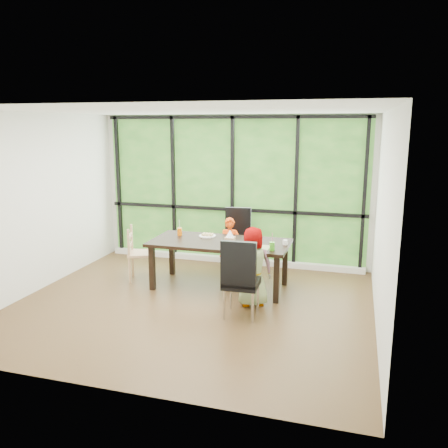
{
  "coord_description": "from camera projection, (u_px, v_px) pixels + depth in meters",
  "views": [
    {
      "loc": [
        2.16,
        -5.79,
        2.52
      ],
      "look_at": [
        0.27,
        0.71,
        1.05
      ],
      "focal_mm": 36.81,
      "sensor_mm": 36.0,
      "label": 1
    }
  ],
  "objects": [
    {
      "name": "window_sill",
      "position": [
        232.0,
        260.0,
        8.56
      ],
      "size": [
        4.8,
        0.12,
        0.1
      ],
      "primitive_type": "cube",
      "color": "silver",
      "rests_on": "ground"
    },
    {
      "name": "green_cup",
      "position": [
        272.0,
        246.0,
        6.57
      ],
      "size": [
        0.08,
        0.08,
        0.12
      ],
      "primitive_type": "cylinder",
      "color": "green",
      "rests_on": "dining_table"
    },
    {
      "name": "child_older",
      "position": [
        251.0,
        266.0,
        6.46
      ],
      "size": [
        0.65,
        0.55,
        1.13
      ],
      "primitive_type": "imported",
      "rotation": [
        0.0,
        0.0,
        3.55
      ],
      "color": "gray",
      "rests_on": "ground"
    },
    {
      "name": "back_wall",
      "position": [
        233.0,
        190.0,
        8.38
      ],
      "size": [
        5.0,
        0.0,
        5.0
      ],
      "primitive_type": "plane",
      "rotation": [
        1.57,
        0.0,
        0.0
      ],
      "color": "silver",
      "rests_on": "ground"
    },
    {
      "name": "placemat",
      "position": [
        256.0,
        247.0,
        6.76
      ],
      "size": [
        0.41,
        0.3,
        0.01
      ],
      "primitive_type": "cube",
      "color": "tan",
      "rests_on": "dining_table"
    },
    {
      "name": "foliage_backdrop",
      "position": [
        233.0,
        190.0,
        8.36
      ],
      "size": [
        4.8,
        0.02,
        2.65
      ],
      "primitive_type": "cube",
      "color": "#27511D",
      "rests_on": "back_wall"
    },
    {
      "name": "tissue_box",
      "position": [
        230.0,
        241.0,
        6.89
      ],
      "size": [
        0.14,
        0.14,
        0.12
      ],
      "primitive_type": "cube",
      "color": "tan",
      "rests_on": "dining_table"
    },
    {
      "name": "white_mug",
      "position": [
        285.0,
        242.0,
        6.89
      ],
      "size": [
        0.07,
        0.07,
        0.07
      ],
      "primitive_type": "cylinder",
      "color": "white",
      "rests_on": "dining_table"
    },
    {
      "name": "plate_near",
      "position": [
        250.0,
        247.0,
        6.73
      ],
      "size": [
        0.21,
        0.21,
        0.01
      ],
      "primitive_type": "cylinder",
      "color": "white",
      "rests_on": "dining_table"
    },
    {
      "name": "ground",
      "position": [
        192.0,
        305.0,
        6.56
      ],
      "size": [
        5.0,
        5.0,
        0.0
      ],
      "primitive_type": "plane",
      "color": "black",
      "rests_on": "ground"
    },
    {
      "name": "chair_interior_leather",
      "position": [
        241.0,
        277.0,
        6.07
      ],
      "size": [
        0.47,
        0.47,
        1.08
      ],
      "primitive_type": "cube",
      "rotation": [
        0.0,
        0.0,
        3.17
      ],
      "color": "black",
      "rests_on": "ground"
    },
    {
      "name": "crepe_rolls_far",
      "position": [
        207.0,
        234.0,
        7.41
      ],
      "size": [
        0.2,
        0.12,
        0.04
      ],
      "primitive_type": null,
      "color": "tan",
      "rests_on": "plate_far"
    },
    {
      "name": "plate_far",
      "position": [
        207.0,
        236.0,
        7.42
      ],
      "size": [
        0.27,
        0.27,
        0.02
      ],
      "primitive_type": "cylinder",
      "color": "white",
      "rests_on": "dining_table"
    },
    {
      "name": "straw_white",
      "position": [
        179.0,
        226.0,
        7.46
      ],
      "size": [
        0.01,
        0.04,
        0.2
      ],
      "primitive_type": "cylinder",
      "rotation": [
        0.14,
        0.0,
        0.0
      ],
      "color": "white",
      "rests_on": "orange_cup"
    },
    {
      "name": "window_mullions",
      "position": [
        232.0,
        190.0,
        8.33
      ],
      "size": [
        4.8,
        0.06,
        2.65
      ],
      "primitive_type": null,
      "color": "black",
      "rests_on": "back_wall"
    },
    {
      "name": "chair_end_beech",
      "position": [
        141.0,
        253.0,
        7.54
      ],
      "size": [
        0.52,
        0.53,
        0.9
      ],
      "primitive_type": "cube",
      "rotation": [
        0.0,
        0.0,
        1.91
      ],
      "color": "tan",
      "rests_on": "ground"
    },
    {
      "name": "orange_cup",
      "position": [
        180.0,
        232.0,
        7.48
      ],
      "size": [
        0.08,
        0.08,
        0.12
      ],
      "primitive_type": "cylinder",
      "color": "#E16206",
      "rests_on": "dining_table"
    },
    {
      "name": "crepe_rolls_near",
      "position": [
        250.0,
        246.0,
        6.73
      ],
      "size": [
        0.05,
        0.12,
        0.04
      ],
      "primitive_type": null,
      "color": "tan",
      "rests_on": "plate_near"
    },
    {
      "name": "straw_pink",
      "position": [
        272.0,
        239.0,
        6.55
      ],
      "size": [
        0.01,
        0.04,
        0.2
      ],
      "primitive_type": "cylinder",
      "rotation": [
        0.14,
        0.0,
        0.0
      ],
      "color": "pink",
      "rests_on": "green_cup"
    },
    {
      "name": "chair_window_leather",
      "position": [
        237.0,
        240.0,
        8.07
      ],
      "size": [
        0.53,
        0.53,
        1.08
      ],
      "primitive_type": "cube",
      "rotation": [
        0.0,
        0.0,
        0.16
      ],
      "color": "black",
      "rests_on": "ground"
    },
    {
      "name": "child_toddler",
      "position": [
        230.0,
        247.0,
        7.73
      ],
      "size": [
        0.38,
        0.26,
        1.0
      ],
      "primitive_type": "imported",
      "rotation": [
        0.0,
        0.0,
        0.06
      ],
      "color": "#DE3F07",
      "rests_on": "ground"
    },
    {
      "name": "tissue",
      "position": [
        230.0,
        233.0,
        6.87
      ],
      "size": [
        0.12,
        0.12,
        0.11
      ],
      "primitive_type": "cone",
      "color": "white",
      "rests_on": "tissue_box"
    },
    {
      "name": "dining_table",
      "position": [
        220.0,
        264.0,
        7.19
      ],
      "size": [
        2.17,
        1.05,
        0.75
      ],
      "primitive_type": "cube",
      "rotation": [
        0.0,
        0.0,
        -0.02
      ],
      "color": "black",
      "rests_on": "ground"
    }
  ]
}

